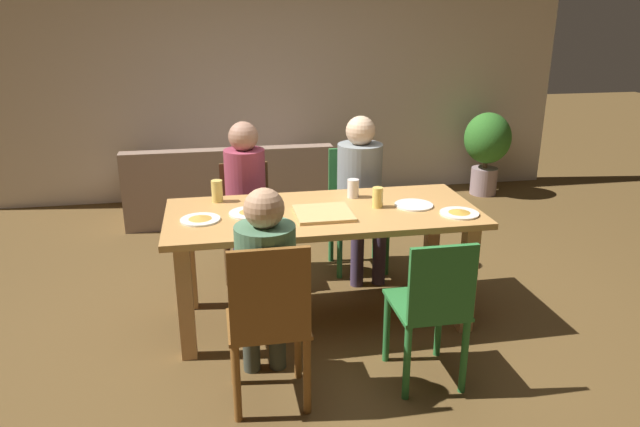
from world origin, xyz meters
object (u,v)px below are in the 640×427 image
dining_table (323,228)px  plate_1 (414,205)px  pizza_box_0 (324,213)px  plate_0 (459,213)px  drinking_glass_1 (377,197)px  drinking_glass_2 (353,188)px  person_0 (246,190)px  person_2 (361,183)px  chair_0 (246,217)px  drinking_glass_0 (217,191)px  plate_3 (249,213)px  person_1 (265,277)px  potted_plant (487,145)px  chair_1 (269,321)px  plate_2 (200,219)px  chair_3 (432,307)px  couch (229,190)px  chair_2 (356,204)px

dining_table → plate_1: size_ratio=7.89×
pizza_box_0 → plate_0: (0.85, -0.14, -0.00)m
drinking_glass_1 → drinking_glass_2: (-0.11, 0.24, -0.00)m
person_0 → person_2: person_2 is taller
chair_0 → drinking_glass_0: size_ratio=5.90×
plate_3 → person_1: bearing=-88.1°
plate_3 → potted_plant: 3.76m
chair_1 → person_1: 0.23m
chair_1 → drinking_glass_2: bearing=58.3°
person_1 → plate_0: bearing=22.4°
person_0 → plate_1: bearing=-35.4°
dining_table → plate_2: bearing=-176.4°
chair_0 → chair_3: (0.89, -1.72, 0.03)m
dining_table → drinking_glass_1: bearing=0.7°
plate_0 → plate_3: same height
person_2 → chair_3: size_ratio=1.40×
pizza_box_0 → drinking_glass_2: bearing=50.4°
person_2 → drinking_glass_2: bearing=-110.7°
plate_1 → drinking_glass_2: 0.44m
chair_1 → drinking_glass_1: chair_1 is taller
person_2 → drinking_glass_2: 0.52m
plate_0 → person_2: bearing=112.8°
drinking_glass_2 → potted_plant: potted_plant is taller
person_0 → drinking_glass_0: person_0 is taller
drinking_glass_1 → plate_2: bearing=-177.3°
pizza_box_0 → person_1: bearing=-122.9°
chair_0 → drinking_glass_1: bearing=-46.6°
potted_plant → plate_1: bearing=-124.6°
chair_0 → pizza_box_0: bearing=-65.3°
chair_0 → plate_1: size_ratio=3.45×
couch → potted_plant: size_ratio=2.15×
dining_table → couch: (-0.53, 2.27, -0.39)m
couch → plate_3: bearing=-88.5°
plate_0 → chair_3: bearing=-122.5°
chair_0 → chair_1: (-0.00, -1.76, 0.05)m
chair_1 → plate_1: size_ratio=3.74×
chair_2 → plate_1: bearing=-79.1°
chair_0 → chair_2: chair_2 is taller
person_0 → chair_2: (0.89, 0.13, -0.20)m
dining_table → person_0: size_ratio=1.63×
chair_1 → chair_2: size_ratio=0.99×
drinking_glass_2 → chair_1: bearing=-121.7°
couch → plate_1: bearing=-63.5°
person_0 → drinking_glass_2: person_0 is taller
dining_table → couch: dining_table is taller
chair_2 → chair_3: bearing=-90.0°
chair_3 → plate_0: (0.40, 0.63, 0.30)m
dining_table → plate_3: size_ratio=7.91×
chair_2 → drinking_glass_2: (-0.18, -0.62, 0.32)m
pizza_box_0 → drinking_glass_1: bearing=13.3°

